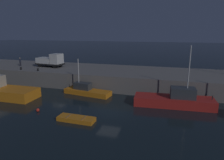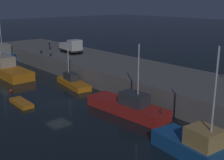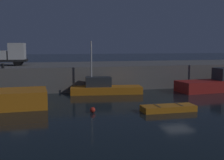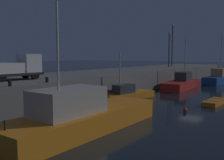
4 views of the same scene
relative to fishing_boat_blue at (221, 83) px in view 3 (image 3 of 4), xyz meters
The scene contains 8 objects.
ground_plane 8.63m from the fishing_boat_blue, 150.47° to the right, with size 320.00×320.00×0.00m, color black.
pier_quay 11.17m from the fishing_boat_blue, 132.04° to the left, with size 75.07×10.96×2.61m.
fishing_boat_blue is the anchor object (origin of this frame).
fishing_boat_white 12.82m from the fishing_boat_blue, behind, with size 7.41×3.14×5.30m.
dinghy_orange_near 12.59m from the fishing_boat_blue, 143.05° to the right, with size 4.05×1.47×0.48m.
mooring_buoy_near 16.87m from the fishing_boat_blue, 157.23° to the right, with size 0.40×0.40×0.40m, color red.
utility_truck 24.22m from the fishing_boat_blue, 160.94° to the left, with size 5.50×2.60×2.53m.
bollard_west 22.92m from the fishing_boat_blue, behind, with size 0.28×0.28×0.47m, color black.
Camera 3 is at (-12.00, -22.08, 4.76)m, focal length 45.54 mm.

